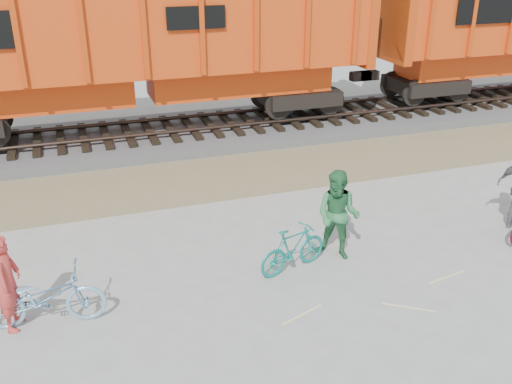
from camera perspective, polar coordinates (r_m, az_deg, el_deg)
The scene contains 9 objects.
ground at distance 10.70m, azimuth 7.91°, elevation -8.69°, with size 120.00×120.00×0.00m, color #9E9E99.
gravel_strip at distance 15.25m, azimuth -1.23°, elevation 1.85°, with size 120.00×3.00×0.02m, color #857752.
ballast_bed at distance 18.37m, azimuth -4.59°, elevation 6.11°, with size 120.00×4.00×0.30m, color slate.
track at distance 18.28m, azimuth -4.62°, elevation 7.08°, with size 120.00×2.60×0.24m.
hopper_car_center at distance 17.33m, azimuth -11.80°, elevation 14.35°, with size 14.00×3.13×4.65m.
bicycle_blue at distance 9.84m, azimuth -20.39°, elevation -9.85°, with size 0.66×1.90×1.00m, color #82B4D6.
bicycle_teal at distance 10.69m, azimuth 3.72°, elevation -5.70°, with size 0.42×1.49×0.90m, color #107E73.
person_solo at distance 9.80m, azimuth -23.59°, elevation -8.28°, with size 0.60×0.40×1.65m, color #C63832.
person_man at distance 11.03m, azimuth 8.20°, elevation -2.32°, with size 0.87×0.68×1.79m, color #2C6F3F.
Camera 1 is at (-4.27, -7.98, 5.71)m, focal length 40.00 mm.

